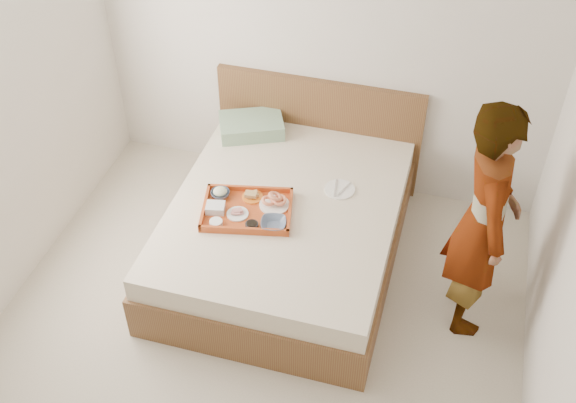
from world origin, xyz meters
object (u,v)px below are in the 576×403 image
(tray, at_px, (247,209))
(dinner_plate, at_px, (340,189))
(bed, at_px, (285,231))
(person, at_px, (484,221))

(tray, height_order, dinner_plate, tray)
(tray, bearing_deg, dinner_plate, 23.79)
(dinner_plate, bearing_deg, bed, -143.64)
(dinner_plate, height_order, person, person)
(bed, bearing_deg, tray, -145.24)
(tray, relative_size, person, 0.36)
(bed, bearing_deg, person, -7.15)
(bed, xyz_separation_m, tray, (-0.23, -0.16, 0.29))
(bed, distance_m, person, 1.46)
(bed, relative_size, tray, 3.28)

